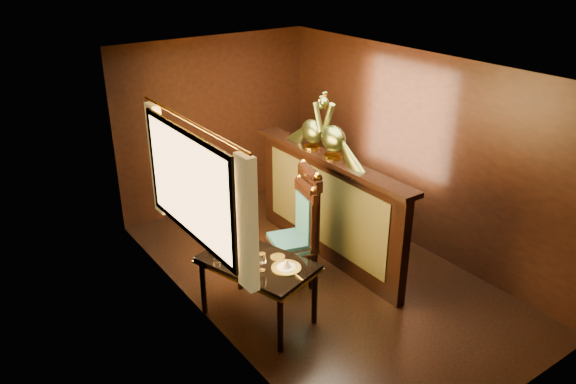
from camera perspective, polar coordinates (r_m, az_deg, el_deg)
name	(u,v)px	position (r m, az deg, el deg)	size (l,w,h in m)	color
ground	(321,275)	(6.83, 3.35, -8.42)	(5.00, 5.00, 0.00)	black
room_shell	(317,153)	(6.08, 2.98, 4.03)	(3.04, 5.04, 2.52)	black
partition	(328,206)	(6.86, 4.04, -1.45)	(0.26, 2.70, 1.36)	black
dining_table	(257,267)	(5.80, -3.15, -7.60)	(1.03, 1.34, 0.89)	black
chair_left	(300,231)	(6.37, 1.19, -3.99)	(0.55, 0.57, 1.28)	black
chair_right	(302,222)	(6.40, 1.44, -3.10)	(0.63, 0.65, 1.42)	black
peacock_left	(334,127)	(6.44, 4.69, 6.57)	(0.24, 0.63, 0.75)	#1A503A
peacock_right	(312,121)	(6.74, 2.50, 7.21)	(0.22, 0.58, 0.69)	#1A503A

